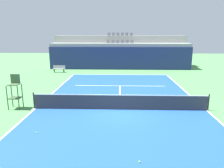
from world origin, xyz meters
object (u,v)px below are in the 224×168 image
tennis_ball_0 (139,162)px  tennis_ball_1 (37,133)px  player_bench (59,68)px  umpire_chair (15,90)px  tennis_net (120,102)px

tennis_ball_0 → tennis_ball_1: 5.27m
tennis_ball_0 → tennis_ball_1: same height
player_bench → tennis_ball_1: 17.27m
player_bench → tennis_ball_1: bearing=-78.2°
tennis_ball_1 → tennis_ball_0: bearing=-25.7°
umpire_chair → tennis_ball_0: umpire_chair is taller
player_bench → tennis_ball_0: bearing=-66.6°
umpire_chair → player_bench: bearing=93.7°
tennis_net → tennis_ball_1: bearing=-138.8°
player_bench → tennis_ball_0: player_bench is taller
player_bench → tennis_net: bearing=-60.5°
umpire_chair → tennis_ball_1: (2.68, -3.58, -1.14)m
tennis_net → tennis_ball_1: (-4.02, -3.52, -0.47)m
umpire_chair → player_bench: umpire_chair is taller
umpire_chair → player_bench: 13.36m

